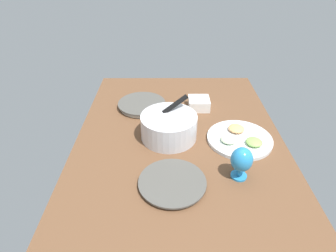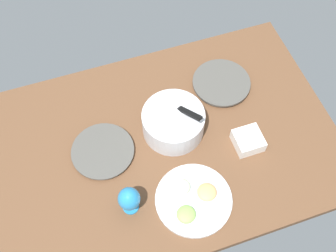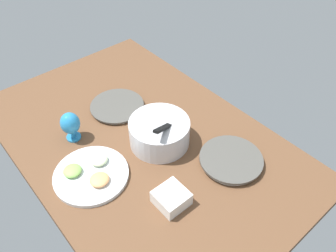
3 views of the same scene
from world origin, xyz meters
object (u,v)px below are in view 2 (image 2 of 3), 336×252
object	(u,v)px
dinner_plate_left	(103,151)
hurricane_glass_blue	(129,199)
mixing_bowl	(173,122)
fruit_platter	(193,199)
square_bowl_white	(248,140)
dinner_plate_right	(221,83)

from	to	relation	value
dinner_plate_left	hurricane_glass_blue	size ratio (longest dim) A/B	1.87
mixing_bowl	dinner_plate_left	bearing A→B (deg)	-177.93
hurricane_glass_blue	fruit_platter	bearing A→B (deg)	-12.65
fruit_platter	hurricane_glass_blue	size ratio (longest dim) A/B	2.15
mixing_bowl	hurricane_glass_blue	size ratio (longest dim) A/B	1.87
dinner_plate_left	square_bowl_white	bearing A→B (deg)	-14.96
mixing_bowl	square_bowl_white	size ratio (longest dim) A/B	2.31
fruit_platter	hurricane_glass_blue	xyz separation A→B (cm)	(-25.40, 5.70, 7.61)
fruit_platter	hurricane_glass_blue	bearing A→B (deg)	167.35
mixing_bowl	dinner_plate_right	bearing A→B (deg)	27.72
dinner_plate_left	fruit_platter	world-z (taller)	fruit_platter
dinner_plate_left	hurricane_glass_blue	world-z (taller)	hurricane_glass_blue
dinner_plate_left	dinner_plate_right	xyz separation A→B (cm)	(63.79, 17.14, 0.47)
hurricane_glass_blue	square_bowl_white	distance (cm)	59.19
dinner_plate_right	square_bowl_white	size ratio (longest dim) A/B	2.32
square_bowl_white	dinner_plate_left	bearing A→B (deg)	165.04
dinner_plate_left	dinner_plate_right	distance (cm)	66.05
mixing_bowl	square_bowl_white	distance (cm)	34.22
square_bowl_white	mixing_bowl	bearing A→B (deg)	148.31
square_bowl_white	dinner_plate_right	bearing A→B (deg)	87.74
dinner_plate_left	square_bowl_white	world-z (taller)	square_bowl_white
fruit_platter	square_bowl_white	bearing A→B (deg)	28.05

